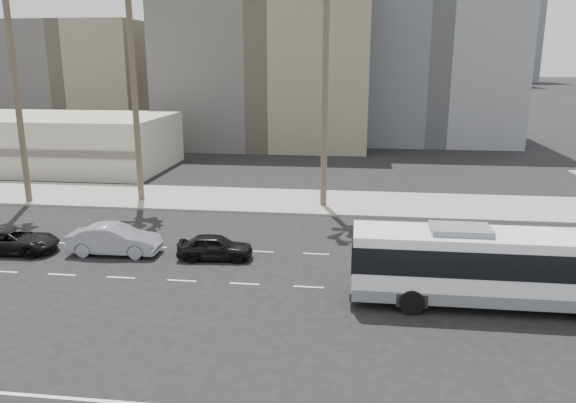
% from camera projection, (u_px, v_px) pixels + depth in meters
% --- Properties ---
extents(ground, '(700.00, 700.00, 0.00)m').
position_uv_depth(ground, '(375.00, 291.00, 24.93)').
color(ground, black).
rests_on(ground, ground).
extents(sidewalk_north, '(120.00, 7.00, 0.15)m').
position_uv_depth(sidewalk_north, '(369.00, 203.00, 39.81)').
color(sidewalk_north, gray).
rests_on(sidewalk_north, ground).
extents(commercial_low, '(22.00, 12.16, 5.00)m').
position_uv_depth(commercial_low, '(52.00, 142.00, 52.94)').
color(commercial_low, '#B7B09D').
rests_on(commercial_low, ground).
extents(midrise_beige_west, '(24.00, 18.00, 18.00)m').
position_uv_depth(midrise_beige_west, '(269.00, 69.00, 67.41)').
color(midrise_beige_west, '#5F5C56').
rests_on(midrise_beige_west, ground).
extents(midrise_gray_center, '(20.00, 20.00, 26.00)m').
position_uv_depth(midrise_gray_center, '(432.00, 37.00, 70.72)').
color(midrise_gray_center, slate).
rests_on(midrise_gray_center, ground).
extents(midrise_beige_far, '(18.00, 16.00, 15.00)m').
position_uv_depth(midrise_beige_far, '(87.00, 80.00, 75.75)').
color(midrise_beige_far, '#5F5C56').
rests_on(midrise_beige_far, ground).
extents(highrise_far, '(22.00, 22.00, 60.00)m').
position_uv_depth(highrise_far, '(514.00, 16.00, 258.89)').
color(highrise_far, '#4C525A').
rests_on(highrise_far, ground).
extents(city_bus, '(11.88, 2.91, 3.41)m').
position_uv_depth(city_bus, '(496.00, 265.00, 23.03)').
color(city_bus, white).
rests_on(city_bus, ground).
extents(car_a, '(1.90, 4.03, 1.33)m').
position_uv_depth(car_a, '(215.00, 247.00, 28.76)').
color(car_a, black).
rests_on(car_a, ground).
extents(car_b, '(1.81, 4.89, 1.60)m').
position_uv_depth(car_b, '(115.00, 240.00, 29.46)').
color(car_b, gray).
rests_on(car_b, ground).
extents(car_c, '(2.44, 4.79, 1.30)m').
position_uv_depth(car_c, '(14.00, 241.00, 29.74)').
color(car_c, black).
rests_on(car_c, ground).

